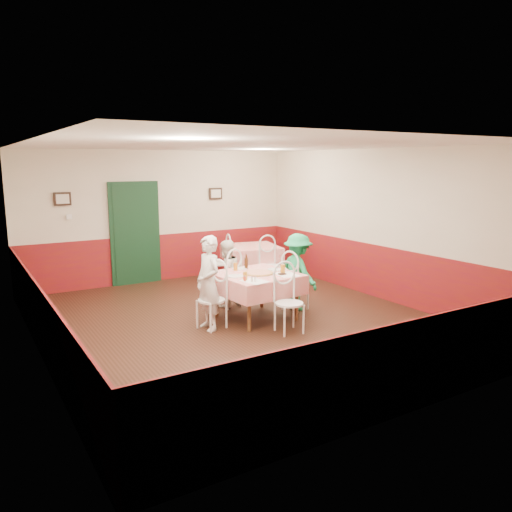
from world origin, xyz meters
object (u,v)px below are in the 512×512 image
chair_left (211,300)px  wallet (282,274)px  chair_second_b (270,266)px  beer_bottle (246,262)px  glass_c (236,267)px  diner_right (298,272)px  diner_far (226,273)px  chair_right (295,285)px  pizza (259,273)px  chair_far (228,282)px  main_table (256,296)px  second_table (251,263)px  glass_a (245,276)px  diner_left (208,283)px  chair_second_a (221,263)px  chair_near (289,304)px  glass_b (283,269)px

chair_left → wallet: chair_left is taller
chair_second_b → beer_bottle: 1.83m
beer_bottle → glass_c: bearing=-172.6°
chair_second_b → wallet: bearing=-104.8°
beer_bottle → diner_right: size_ratio=0.17×
chair_left → diner_far: 1.25m
chair_right → pizza: chair_right is taller
chair_far → glass_c: size_ratio=7.04×
main_table → beer_bottle: beer_bottle is taller
second_table → chair_left: bearing=-131.4°
glass_a → chair_right: bearing=16.9°
chair_second_b → diner_left: size_ratio=0.62×
main_table → diner_far: size_ratio=1.02×
chair_second_b → diner_right: bearing=-92.7°
chair_second_a → beer_bottle: bearing=-2.0°
main_table → wallet: 0.58m
chair_right → beer_bottle: beer_bottle is taller
glass_c → diner_right: size_ratio=0.10×
chair_right → chair_second_b: bearing=-36.2°
chair_second_a → diner_left: 2.90m
chair_left → chair_second_a: size_ratio=1.00×
chair_far → diner_right: diner_right is taller
chair_near → beer_bottle: beer_bottle is taller
pizza → beer_bottle: bearing=85.9°
chair_far → chair_second_a: same height
chair_left → diner_left: diner_left is taller
chair_second_b → glass_a: size_ratio=7.26×
glass_c → glass_a: bearing=-106.9°
beer_bottle → chair_second_b: bearing=44.1°
chair_near → glass_b: bearing=71.0°
chair_second_b → main_table: bearing=-116.0°
chair_far → chair_second_a: (0.66, 1.56, 0.00)m
chair_left → diner_left: (-0.05, -0.00, 0.28)m
chair_second_a → wallet: bearing=7.2°
chair_right → chair_far: size_ratio=1.00×
second_table → beer_bottle: 2.42m
chair_second_b → diner_left: bearing=-129.3°
chair_right → diner_left: (-1.74, -0.15, 0.28)m
main_table → chair_second_a: size_ratio=1.36×
glass_a → glass_c: glass_c is taller
chair_right → glass_a: chair_right is taller
chair_right → diner_left: 1.77m
glass_a → diner_right: 1.34m
wallet → glass_a: bearing=175.6°
chair_near → chair_right: bearing=57.1°
glass_b → diner_right: (0.51, 0.28, -0.16)m
chair_second_b → beer_bottle: beer_bottle is taller
chair_left → glass_b: glass_b is taller
chair_second_b → diner_far: 1.61m
chair_near → glass_b: (0.32, 0.64, 0.38)m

